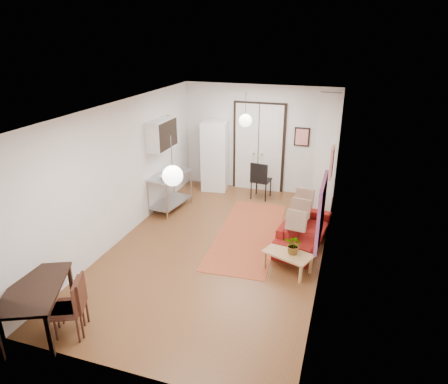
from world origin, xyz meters
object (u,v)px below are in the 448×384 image
(coffee_table, at_px, (288,255))
(fridge, at_px, (215,156))
(black_side_chair, at_px, (262,175))
(dining_chair_near, at_px, (73,298))
(sofa, at_px, (304,231))
(kitchen_counter, at_px, (170,186))
(dining_chair_far, at_px, (68,302))
(dining_table, at_px, (35,292))

(coffee_table, relative_size, fridge, 0.50)
(coffee_table, bearing_deg, black_side_chair, 110.53)
(coffee_table, xyz_separation_m, dining_chair_near, (-2.77, -2.51, 0.19))
(sofa, xyz_separation_m, kitchen_counter, (-3.41, 0.74, 0.32))
(sofa, height_order, dining_chair_far, dining_chair_far)
(dining_table, distance_m, black_side_chair, 6.42)
(sofa, distance_m, fridge, 3.79)
(dining_chair_far, bearing_deg, dining_chair_near, 155.50)
(kitchen_counter, xyz_separation_m, dining_chair_far, (0.49, -4.51, -0.08))
(dining_table, xyz_separation_m, dining_chair_far, (0.49, 0.09, -0.13))
(kitchen_counter, bearing_deg, dining_chair_near, -75.64)
(sofa, relative_size, dining_chair_far, 2.14)
(coffee_table, bearing_deg, dining_chair_near, -137.82)
(dining_table, bearing_deg, dining_chair_far, 10.33)
(dining_chair_far, height_order, black_side_chair, black_side_chair)
(sofa, distance_m, dining_chair_near, 4.70)
(fridge, bearing_deg, sofa, -48.84)
(dining_table, relative_size, dining_chair_near, 1.67)
(kitchen_counter, height_order, dining_chair_near, kitchen_counter)
(kitchen_counter, xyz_separation_m, dining_table, (0.00, -4.60, 0.04))
(dining_table, height_order, dining_chair_near, dining_chair_near)
(fridge, xyz_separation_m, black_side_chair, (1.40, -0.19, -0.36))
(kitchen_counter, bearing_deg, sofa, -4.24)
(dining_table, relative_size, black_side_chair, 1.49)
(coffee_table, bearing_deg, sofa, 82.93)
(sofa, relative_size, coffee_table, 2.00)
(sofa, relative_size, fridge, 1.01)
(dining_table, bearing_deg, sofa, 48.58)
(sofa, relative_size, dining_table, 1.28)
(kitchen_counter, height_order, dining_table, kitchen_counter)
(sofa, relative_size, kitchen_counter, 1.51)
(coffee_table, distance_m, black_side_chair, 3.65)
(dining_chair_far, bearing_deg, fridge, 154.59)
(coffee_table, bearing_deg, dining_chair_far, -136.75)
(sofa, xyz_separation_m, dining_chair_far, (-2.92, -3.77, 0.24))
(dining_table, xyz_separation_m, dining_chair_near, (0.49, 0.19, -0.13))
(kitchen_counter, bearing_deg, coffee_table, -22.27)
(dining_table, relative_size, dining_chair_far, 1.67)
(dining_chair_far, xyz_separation_m, black_side_chair, (1.50, 6.02, 0.08))
(coffee_table, bearing_deg, fridge, 126.58)
(sofa, bearing_deg, dining_table, 146.58)
(black_side_chair, bearing_deg, coffee_table, 117.16)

